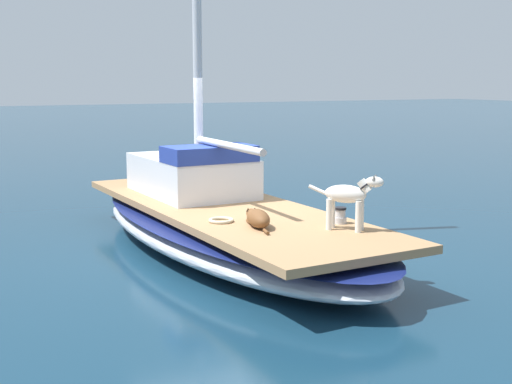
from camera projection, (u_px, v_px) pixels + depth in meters
The scene contains 7 objects.
ground_plane at pixel (226, 250), 9.94m from camera, with size 120.00×120.00×0.00m, color #143347.
sailboat_main at pixel (226, 227), 9.88m from camera, with size 2.88×7.36×0.66m.
cabin_house at pixel (193, 173), 10.73m from camera, with size 1.51×2.29×0.84m.
dog_brown at pixel (258, 218), 8.41m from camera, with size 0.39×0.95×0.22m.
dog_white at pixel (349, 196), 8.15m from camera, with size 0.67×0.77×0.70m.
deck_winch at pixel (340, 216), 8.60m from camera, with size 0.16×0.16×0.21m.
coiled_rope at pixel (221, 220), 8.70m from camera, with size 0.32×0.32×0.04m, color beige.
Camera 1 is at (-3.91, -8.85, 2.47)m, focal length 47.45 mm.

